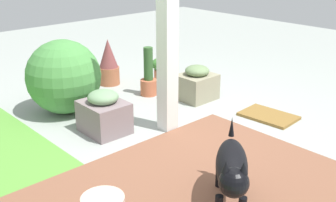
% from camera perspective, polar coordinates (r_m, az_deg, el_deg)
% --- Properties ---
extents(ground_plane, '(12.00, 12.00, 0.00)m').
position_cam_1_polar(ground_plane, '(4.09, 1.40, -4.45)').
color(ground_plane, '#9EA59E').
extents(brick_path, '(1.80, 2.40, 0.02)m').
position_cam_1_polar(brick_path, '(3.19, 3.81, -12.18)').
color(brick_path, brown).
rests_on(brick_path, ground).
extents(porch_pillar, '(0.15, 0.15, 2.09)m').
position_cam_1_polar(porch_pillar, '(3.88, -0.07, 10.44)').
color(porch_pillar, white).
rests_on(porch_pillar, ground).
extents(stone_planter_nearest, '(0.37, 0.42, 0.41)m').
position_cam_1_polar(stone_planter_nearest, '(4.92, 3.93, 2.31)').
color(stone_planter_nearest, gray).
rests_on(stone_planter_nearest, ground).
extents(stone_planter_mid, '(0.45, 0.38, 0.43)m').
position_cam_1_polar(stone_planter_mid, '(4.10, -8.69, -1.68)').
color(stone_planter_mid, gray).
rests_on(stone_planter_mid, ground).
extents(round_shrub, '(0.80, 0.80, 0.80)m').
position_cam_1_polar(round_shrub, '(4.61, -13.98, 3.20)').
color(round_shrub, '#478A41').
rests_on(round_shrub, ground).
extents(terracotta_pot_tall, '(0.20, 0.20, 0.59)m').
position_cam_1_polar(terracotta_pot_tall, '(5.05, -2.66, 3.10)').
color(terracotta_pot_tall, '#BB5F3F').
rests_on(terracotta_pot_tall, ground).
extents(terracotta_pot_spiky, '(0.27, 0.27, 0.60)m').
position_cam_1_polar(terracotta_pot_spiky, '(5.47, -8.07, 5.12)').
color(terracotta_pot_spiky, '#A55C3D').
rests_on(terracotta_pot_spiky, ground).
extents(terracotta_pot_broad, '(0.28, 0.28, 0.34)m').
position_cam_1_polar(terracotta_pot_broad, '(5.51, -0.81, 4.44)').
color(terracotta_pot_broad, '#BC6446').
rests_on(terracotta_pot_broad, ground).
extents(dog, '(0.64, 0.71, 0.56)m').
position_cam_1_polar(dog, '(2.88, 8.66, -9.04)').
color(dog, black).
rests_on(dog, ground).
extents(doormat, '(0.59, 0.42, 0.03)m').
position_cam_1_polar(doormat, '(4.58, 13.48, -1.98)').
color(doormat, olive).
rests_on(doormat, ground).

